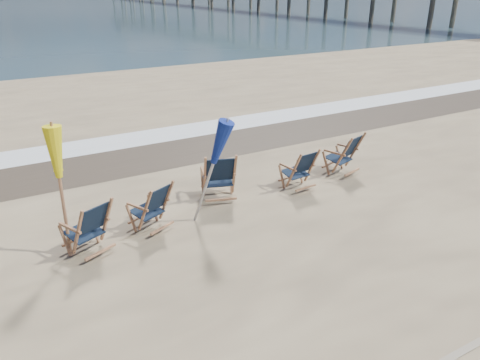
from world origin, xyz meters
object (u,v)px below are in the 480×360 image
at_px(beach_chair_2, 234,176).
at_px(umbrella_blue, 208,143).
at_px(beach_chair_0, 107,222).
at_px(beach_chair_3, 312,167).
at_px(beach_chair_4, 355,151).
at_px(beach_chair_1, 167,202).
at_px(umbrella_yellow, 56,160).

height_order(beach_chair_2, umbrella_blue, umbrella_blue).
height_order(beach_chair_0, beach_chair_3, beach_chair_0).
distance_m(beach_chair_3, umbrella_blue, 3.02).
bearing_deg(beach_chair_4, beach_chair_2, -17.46).
distance_m(beach_chair_0, beach_chair_1, 1.23).
height_order(beach_chair_4, umbrella_blue, umbrella_blue).
distance_m(beach_chair_2, umbrella_yellow, 3.69).
bearing_deg(umbrella_blue, beach_chair_1, 156.78).
height_order(beach_chair_0, beach_chair_2, beach_chair_2).
relative_size(beach_chair_3, umbrella_yellow, 0.44).
relative_size(beach_chair_0, umbrella_blue, 0.48).
distance_m(beach_chair_1, beach_chair_4, 5.01).
height_order(beach_chair_3, umbrella_blue, umbrella_blue).
distance_m(beach_chair_0, umbrella_yellow, 1.36).
distance_m(beach_chair_0, beach_chair_3, 4.72).
bearing_deg(beach_chair_1, beach_chair_2, 166.31).
distance_m(beach_chair_3, umbrella_yellow, 5.47).
bearing_deg(beach_chair_3, beach_chair_4, -176.57).
relative_size(beach_chair_1, beach_chair_3, 1.01).
bearing_deg(beach_chair_0, beach_chair_2, 167.78).
xyz_separation_m(beach_chair_1, beach_chair_4, (5.00, 0.31, 0.04)).
height_order(beach_chair_1, beach_chair_2, beach_chair_2).
bearing_deg(umbrella_blue, beach_chair_4, 8.40).
distance_m(beach_chair_0, beach_chair_2, 2.91).
relative_size(beach_chair_4, umbrella_blue, 0.49).
bearing_deg(beach_chair_2, beach_chair_0, 29.91).
bearing_deg(beach_chair_3, umbrella_yellow, -3.87).
bearing_deg(umbrella_yellow, beach_chair_3, 1.82).
xyz_separation_m(beach_chair_0, umbrella_yellow, (-0.63, 0.17, 1.19)).
relative_size(beach_chair_2, umbrella_yellow, 0.50).
bearing_deg(beach_chair_1, umbrella_blue, 131.98).
bearing_deg(beach_chair_1, umbrella_yellow, -21.74).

